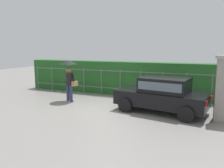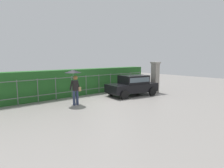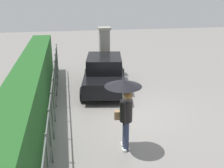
% 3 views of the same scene
% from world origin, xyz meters
% --- Properties ---
extents(ground_plane, '(40.00, 40.00, 0.00)m').
position_xyz_m(ground_plane, '(0.00, 0.00, 0.00)').
color(ground_plane, gray).
extents(car, '(3.92, 2.31, 1.48)m').
position_xyz_m(car, '(2.24, 0.51, 0.80)').
color(car, black).
rests_on(car, ground).
extents(pedestrian, '(0.96, 0.96, 2.06)m').
position_xyz_m(pedestrian, '(-2.46, 0.66, 1.49)').
color(pedestrian, '#2D3856').
rests_on(pedestrian, ground).
extents(gate_pillar, '(0.60, 0.60, 2.42)m').
position_xyz_m(gate_pillar, '(4.45, 0.18, 1.24)').
color(gate_pillar, gray).
rests_on(gate_pillar, ground).
extents(fence_section, '(11.59, 0.05, 1.50)m').
position_xyz_m(fence_section, '(-0.44, 2.57, 0.82)').
color(fence_section, '#59605B').
rests_on(fence_section, ground).
extents(hedge_row, '(12.54, 0.90, 1.90)m').
position_xyz_m(hedge_row, '(-0.44, 3.29, 0.95)').
color(hedge_row, '#235B23').
rests_on(hedge_row, ground).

